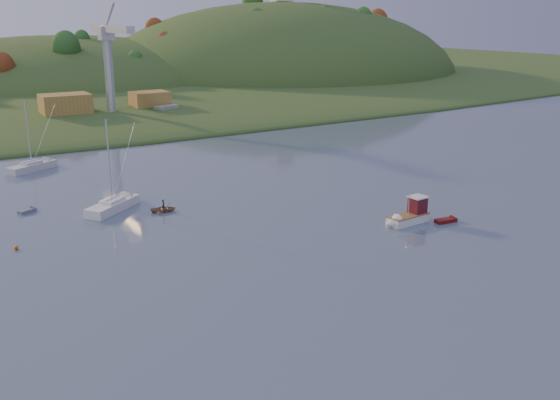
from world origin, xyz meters
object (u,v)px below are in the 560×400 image
grey_dinghy (30,210)px  fishing_boat (406,217)px  red_tender (450,220)px  sailboat_far (32,166)px  canoe (164,209)px  sailboat_near (113,205)px

grey_dinghy → fishing_boat: bearing=-63.9°
fishing_boat → red_tender: fishing_boat is taller
grey_dinghy → red_tender: bearing=-62.4°
sailboat_far → canoe: (10.57, -32.90, -0.41)m
fishing_boat → sailboat_far: sailboat_far is taller
fishing_boat → grey_dinghy: size_ratio=2.43×
fishing_boat → grey_dinghy: fishing_boat is taller
sailboat_far → red_tender: size_ratio=3.42×
fishing_boat → sailboat_near: bearing=-44.2°
sailboat_far → canoe: size_ratio=3.49×
canoe → grey_dinghy: 17.68m
sailboat_far → red_tender: bearing=-82.7°
red_tender → fishing_boat: bearing=163.8°
fishing_boat → sailboat_near: 38.23m
canoe → fishing_boat: bearing=-121.5°
sailboat_near → canoe: size_ratio=3.64×
grey_dinghy → sailboat_far: bearing=52.4°
sailboat_far → grey_dinghy: size_ratio=4.13×
sailboat_far → canoe: 34.56m
red_tender → grey_dinghy: (-44.41, 31.75, -0.03)m
sailboat_far → sailboat_near: bearing=-108.7°
red_tender → grey_dinghy: red_tender is taller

